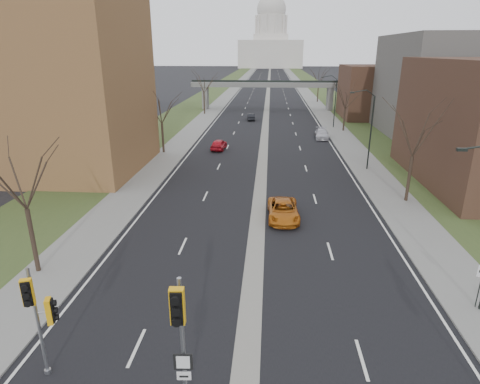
# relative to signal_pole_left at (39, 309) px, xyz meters

# --- Properties ---
(road_surface) EXTENTS (20.00, 600.00, 0.01)m
(road_surface) POSITION_rel_signal_pole_left_xyz_m (7.97, 149.85, -3.26)
(road_surface) COLOR black
(road_surface) RESTS_ON ground
(median_strip) EXTENTS (1.20, 600.00, 0.02)m
(median_strip) POSITION_rel_signal_pole_left_xyz_m (7.97, 149.85, -3.27)
(median_strip) COLOR gray
(median_strip) RESTS_ON ground
(sidewalk_right) EXTENTS (4.00, 600.00, 0.12)m
(sidewalk_right) POSITION_rel_signal_pole_left_xyz_m (19.97, 149.85, -3.21)
(sidewalk_right) COLOR gray
(sidewalk_right) RESTS_ON ground
(sidewalk_left) EXTENTS (4.00, 600.00, 0.12)m
(sidewalk_left) POSITION_rel_signal_pole_left_xyz_m (-4.03, 149.85, -3.21)
(sidewalk_left) COLOR gray
(sidewalk_left) RESTS_ON ground
(grass_verge_right) EXTENTS (8.00, 600.00, 0.10)m
(grass_verge_right) POSITION_rel_signal_pole_left_xyz_m (25.97, 149.85, -3.22)
(grass_verge_right) COLOR #30411E
(grass_verge_right) RESTS_ON ground
(grass_verge_left) EXTENTS (8.00, 600.00, 0.10)m
(grass_verge_left) POSITION_rel_signal_pole_left_xyz_m (-10.03, 149.85, -3.22)
(grass_verge_left) COLOR #30411E
(grass_verge_left) RESTS_ON ground
(apartment_building) EXTENTS (25.00, 16.00, 22.00)m
(apartment_building) POSITION_rel_signal_pole_left_xyz_m (-18.03, 29.85, 7.73)
(apartment_building) COLOR brown
(apartment_building) RESTS_ON ground
(commercial_block_mid) EXTENTS (18.00, 22.00, 15.00)m
(commercial_block_mid) POSITION_rel_signal_pole_left_xyz_m (35.97, 51.85, 4.23)
(commercial_block_mid) COLOR #5C5954
(commercial_block_mid) RESTS_ON ground
(commercial_block_far) EXTENTS (14.00, 14.00, 10.00)m
(commercial_block_far) POSITION_rel_signal_pole_left_xyz_m (29.97, 69.85, 1.73)
(commercial_block_far) COLOR #482F21
(commercial_block_far) RESTS_ON ground
(pedestrian_bridge) EXTENTS (34.00, 3.00, 6.45)m
(pedestrian_bridge) POSITION_rel_signal_pole_left_xyz_m (7.97, 79.85, 1.58)
(pedestrian_bridge) COLOR slate
(pedestrian_bridge) RESTS_ON ground
(capitol) EXTENTS (48.00, 42.00, 55.75)m
(capitol) POSITION_rel_signal_pole_left_xyz_m (7.97, 319.85, 15.33)
(capitol) COLOR beige
(capitol) RESTS_ON ground
(streetlight_mid) EXTENTS (2.61, 0.20, 8.70)m
(streetlight_mid) POSITION_rel_signal_pole_left_xyz_m (18.96, 31.85, 3.68)
(streetlight_mid) COLOR black
(streetlight_mid) RESTS_ON sidewalk_right
(streetlight_far) EXTENTS (2.61, 0.20, 8.70)m
(streetlight_far) POSITION_rel_signal_pole_left_xyz_m (18.96, 57.85, 3.68)
(streetlight_far) COLOR black
(streetlight_far) RESTS_ON sidewalk_right
(tree_left_a) EXTENTS (7.20, 7.20, 9.40)m
(tree_left_a) POSITION_rel_signal_pole_left_xyz_m (-5.03, 7.85, 3.37)
(tree_left_a) COLOR #382B21
(tree_left_a) RESTS_ON sidewalk_left
(tree_left_b) EXTENTS (6.75, 6.75, 8.81)m
(tree_left_b) POSITION_rel_signal_pole_left_xyz_m (-5.03, 37.85, 2.96)
(tree_left_b) COLOR #382B21
(tree_left_b) RESTS_ON sidewalk_left
(tree_left_c) EXTENTS (7.65, 7.65, 9.99)m
(tree_left_c) POSITION_rel_signal_pole_left_xyz_m (-5.03, 71.85, 3.77)
(tree_left_c) COLOR #382B21
(tree_left_c) RESTS_ON sidewalk_left
(tree_right_a) EXTENTS (7.20, 7.20, 9.40)m
(tree_right_a) POSITION_rel_signal_pole_left_xyz_m (20.97, 21.85, 3.37)
(tree_right_a) COLOR #382B21
(tree_right_a) RESTS_ON sidewalk_right
(tree_right_b) EXTENTS (6.30, 6.30, 8.22)m
(tree_right_b) POSITION_rel_signal_pole_left_xyz_m (20.97, 54.85, 2.55)
(tree_right_b) COLOR #382B21
(tree_right_b) RESTS_ON sidewalk_right
(tree_right_c) EXTENTS (7.65, 7.65, 9.99)m
(tree_right_c) POSITION_rel_signal_pole_left_xyz_m (20.97, 94.85, 3.77)
(tree_right_c) COLOR #382B21
(tree_right_c) RESTS_ON sidewalk_right
(signal_pole_left) EXTENTS (0.84, 1.10, 4.99)m
(signal_pole_left) POSITION_rel_signal_pole_left_xyz_m (0.00, 0.00, 0.00)
(signal_pole_left) COLOR gray
(signal_pole_left) RESTS_ON ground
(signal_pole_median) EXTENTS (0.67, 0.95, 5.81)m
(signal_pole_median) POSITION_rel_signal_pole_left_xyz_m (5.97, -1.79, 0.78)
(signal_pole_median) COLOR gray
(signal_pole_median) RESTS_ON ground
(car_left_near) EXTENTS (2.04, 4.34, 1.43)m
(car_left_near) POSITION_rel_signal_pole_left_xyz_m (1.94, 40.36, -2.55)
(car_left_near) COLOR red
(car_left_near) RESTS_ON ground
(car_left_far) EXTENTS (1.74, 3.94, 1.26)m
(car_left_far) POSITION_rel_signal_pole_left_xyz_m (5.09, 64.96, -2.64)
(car_left_far) COLOR black
(car_left_far) RESTS_ON ground
(car_right_near) EXTENTS (2.53, 5.22, 1.43)m
(car_right_near) POSITION_rel_signal_pole_left_xyz_m (9.97, 17.19, -2.55)
(car_right_near) COLOR #B75F13
(car_right_near) RESTS_ON ground
(car_right_mid) EXTENTS (2.23, 4.95, 1.41)m
(car_right_mid) POSITION_rel_signal_pole_left_xyz_m (16.70, 48.78, -2.56)
(car_right_mid) COLOR #B9B9C1
(car_right_mid) RESTS_ON ground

